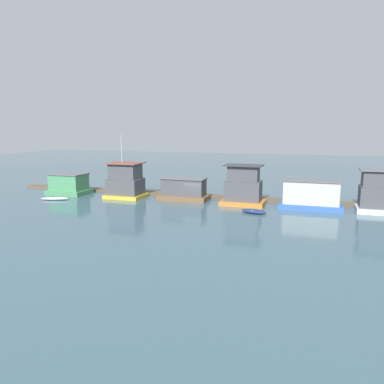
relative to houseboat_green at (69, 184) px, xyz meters
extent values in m
plane|color=#426070|center=(19.32, 0.52, -1.43)|extent=(200.00, 200.00, 0.00)
cube|color=brown|center=(19.32, 3.97, -1.28)|extent=(59.60, 2.09, 0.30)
cube|color=#4C9360|center=(0.00, 0.00, -1.11)|extent=(5.62, 4.15, 0.65)
cube|color=#4C9360|center=(0.00, 0.00, 0.36)|extent=(4.79, 3.32, 2.30)
cube|color=slate|center=(0.00, 0.00, 1.57)|extent=(5.09, 3.62, 0.12)
cube|color=gold|center=(9.34, 0.10, -1.19)|extent=(5.18, 4.17, 0.48)
cube|color=#4C4C51|center=(9.34, 0.10, 0.15)|extent=(4.44, 3.43, 2.21)
cube|color=#4C4C51|center=(9.34, 0.10, 2.30)|extent=(3.90, 2.89, 2.09)
cube|color=brown|center=(9.34, 0.10, 3.40)|extent=(4.74, 3.73, 0.12)
cylinder|color=#B2B2B7|center=(8.87, 0.10, 5.39)|extent=(0.12, 0.12, 3.85)
cube|color=brown|center=(17.65, 1.00, -1.10)|extent=(6.66, 3.36, 0.67)
cube|color=#4C4C51|center=(17.65, 1.00, 0.34)|extent=(5.75, 2.45, 2.21)
cube|color=slate|center=(17.65, 1.00, 1.51)|extent=(6.05, 2.75, 0.12)
cube|color=orange|center=(25.89, 0.36, -1.17)|extent=(5.41, 3.86, 0.53)
cube|color=#4C4C51|center=(25.89, 0.36, 0.34)|extent=(4.42, 2.87, 2.49)
cube|color=#4C4C51|center=(25.89, 0.36, 2.55)|extent=(3.78, 2.23, 1.93)
cube|color=#38383D|center=(25.89, 0.36, 3.57)|extent=(4.72, 3.17, 0.12)
cube|color=#3866B7|center=(34.10, 0.22, -1.12)|extent=(7.36, 3.31, 0.62)
cube|color=beige|center=(34.10, 0.22, 0.57)|extent=(6.38, 2.32, 2.76)
cube|color=slate|center=(34.10, 0.22, 2.01)|extent=(6.68, 2.62, 0.12)
ellipsoid|color=white|center=(0.97, -4.54, -1.26)|extent=(3.92, 2.28, 0.35)
cube|color=#997F60|center=(0.97, -4.54, -1.13)|extent=(0.46, 1.01, 0.08)
ellipsoid|color=navy|center=(28.02, -4.21, -1.21)|extent=(3.19, 1.96, 0.44)
cube|color=#997F60|center=(28.02, -4.21, -1.06)|extent=(0.41, 1.09, 0.08)
camera|label=1|loc=(34.47, -46.06, 8.05)|focal=35.00mm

